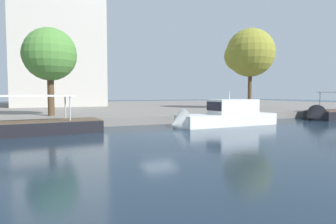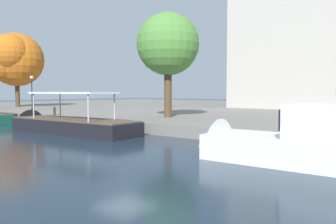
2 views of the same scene
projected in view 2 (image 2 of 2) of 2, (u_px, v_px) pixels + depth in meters
ground_plane at (124, 155)px, 16.49m from camera, size 220.00×220.00×0.00m
dock_promenade at (331, 113)px, 42.48m from camera, size 120.00×55.00×0.78m
tour_boat_1 at (65, 128)px, 25.59m from camera, size 12.16×3.59×4.03m
motor_yacht_2 at (313, 150)px, 13.89m from camera, size 10.94×3.38×4.38m
mooring_bollard_0 at (54, 111)px, 32.36m from camera, size 0.25×0.25×0.79m
lamp_post at (32, 90)px, 40.32m from camera, size 0.37×0.37×3.97m
tree_1 at (13, 59)px, 49.72m from camera, size 7.58×8.10×10.53m
tree_2 at (169, 43)px, 30.05m from camera, size 5.34×5.64×8.80m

